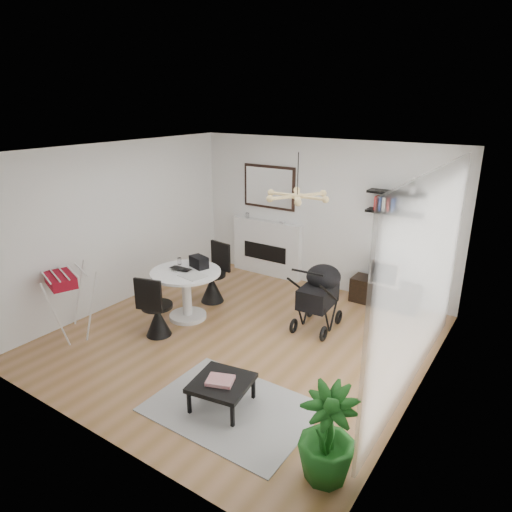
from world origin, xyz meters
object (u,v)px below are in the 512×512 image
Objects in this scene: fireplace at (267,241)px; potted_plant at (327,434)px; drying_rack at (68,302)px; tv_console at (385,293)px; coffee_table at (222,384)px; stroller at (319,298)px; crt_tv at (388,270)px; dining_table at (186,287)px.

potted_plant is (3.26, -4.10, -0.21)m from fireplace.
potted_plant is at bearing -51.57° from fireplace.
drying_rack is at bearing 175.00° from potted_plant.
tv_console is 1.56× the size of coffee_table.
tv_console is 1.05× the size of stroller.
coffee_table is at bearing -94.21° from stroller.
crt_tv is 0.46× the size of stroller.
fireplace reaches higher than potted_plant.
tv_console is 5.05m from drying_rack.
crt_tv is at bearing 61.44° from stroller.
tv_console is at bearing 66.03° from drying_rack.
coffee_table is (2.91, -0.09, -0.23)m from drying_rack.
dining_table is at bearing -137.87° from tv_console.
fireplace is at bearing 94.38° from drying_rack.
crt_tv is at bearing -3.11° from fireplace.
fireplace is 2.36m from stroller.
drying_rack is 0.93× the size of stroller.
fireplace is 1.97× the size of dining_table.
dining_table is at bearing -157.29° from stroller.
stroller reaches higher than tv_console.
drying_rack is 2.92m from coffee_table.
tv_console is at bearing 42.13° from dining_table.
coffee_table is (-0.63, -3.69, 0.09)m from tv_console.
drying_rack reaches higher than dining_table.
dining_table is at bearing -90.11° from fireplace.
potted_plant is at bearing -78.59° from tv_console.
stroller is 2.38m from coffee_table.
coffee_table is (-0.03, -2.38, -0.16)m from stroller.
stroller reaches higher than coffee_table.
crt_tv is 0.50× the size of drying_rack.
crt_tv is (2.47, -0.13, -0.04)m from fireplace.
drying_rack is at bearing -128.14° from dining_table.
fireplace is 2.26× the size of potted_plant.
fireplace is 2.50m from tv_console.
drying_rack reaches higher than tv_console.
potted_plant reaches higher than dining_table.
stroller is at bearing 26.16° from dining_table.
tv_console is 1.13× the size of drying_rack.
fireplace is at bearing 138.76° from stroller.
dining_table is 1.15× the size of potted_plant.
stroller reaches higher than crt_tv.
crt_tv is 1.45m from stroller.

